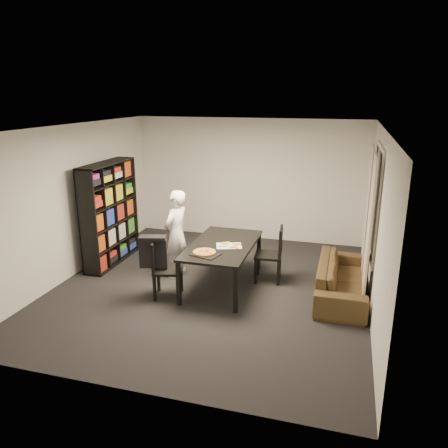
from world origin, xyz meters
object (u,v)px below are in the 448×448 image
(person, at_px, (176,234))
(pepperoni_pizza, at_px, (204,252))
(dining_table, at_px, (222,248))
(bookshelf, at_px, (110,213))
(baking_tray, at_px, (206,254))
(sofa, at_px, (342,279))
(chair_left, at_px, (162,265))
(chair_right, at_px, (274,251))

(person, height_order, pepperoni_pizza, person)
(dining_table, bearing_deg, bookshelf, 168.06)
(baking_tray, relative_size, sofa, 0.21)
(baking_tray, bearing_deg, dining_table, 78.98)
(dining_table, distance_m, chair_left, 1.03)
(bookshelf, xyz_separation_m, baking_tray, (2.21, -1.03, -0.20))
(pepperoni_pizza, bearing_deg, bookshelf, 155.45)
(person, xyz_separation_m, sofa, (2.81, -0.03, -0.49))
(sofa, bearing_deg, chair_right, 76.96)
(person, bearing_deg, dining_table, 90.46)
(chair_right, xyz_separation_m, person, (-1.66, -0.24, 0.22))
(chair_right, relative_size, pepperoni_pizza, 2.73)
(bookshelf, relative_size, baking_tray, 4.75)
(bookshelf, relative_size, chair_left, 2.05)
(dining_table, relative_size, pepperoni_pizza, 5.07)
(dining_table, relative_size, person, 1.16)
(bookshelf, height_order, sofa, bookshelf)
(bookshelf, xyz_separation_m, chair_left, (1.52, -1.12, -0.42))
(pepperoni_pizza, bearing_deg, sofa, 18.39)
(person, bearing_deg, chair_right, 111.84)
(bookshelf, bearing_deg, chair_left, -36.40)
(bookshelf, distance_m, pepperoni_pizza, 2.40)
(bookshelf, height_order, chair_left, bookshelf)
(chair_left, relative_size, chair_right, 0.97)
(dining_table, bearing_deg, pepperoni_pizza, -105.48)
(bookshelf, distance_m, chair_right, 3.12)
(chair_left, relative_size, baking_tray, 2.32)
(chair_left, relative_size, person, 0.60)
(chair_left, height_order, sofa, chair_left)
(bookshelf, bearing_deg, chair_right, -0.81)
(chair_left, bearing_deg, bookshelf, 38.94)
(pepperoni_pizza, bearing_deg, chair_left, -169.32)
(person, distance_m, baking_tray, 1.09)
(sofa, bearing_deg, person, 89.39)
(dining_table, relative_size, sofa, 0.92)
(chair_left, distance_m, chair_right, 1.91)
(chair_left, height_order, baking_tray, chair_left)
(person, bearing_deg, sofa, 103.17)
(baking_tray, xyz_separation_m, pepperoni_pizza, (-0.03, 0.04, 0.02))
(bookshelf, distance_m, baking_tray, 2.45)
(bookshelf, bearing_deg, baking_tray, -25.01)
(bookshelf, relative_size, person, 1.24)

